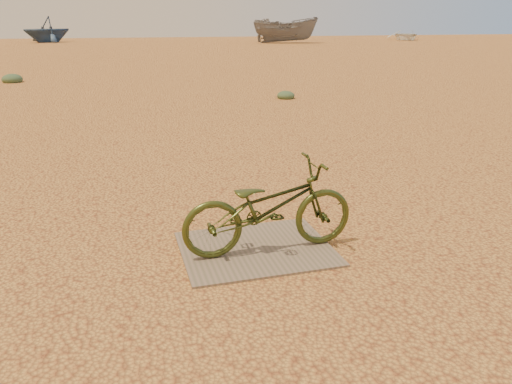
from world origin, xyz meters
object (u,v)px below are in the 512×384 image
object	(u,v)px
plywood_board	(256,249)
bicycle	(269,207)
boat_far_left	(47,29)
boat_mid_right	(286,30)
boat_far_right	(406,35)

from	to	relation	value
plywood_board	bicycle	world-z (taller)	bicycle
bicycle	boat_far_left	distance (m)	49.36
bicycle	boat_far_left	size ratio (longest dim) A/B	0.36
plywood_board	bicycle	size ratio (longest dim) A/B	0.87
bicycle	boat_mid_right	xyz separation A→B (m)	(14.62, 41.43, 0.70)
plywood_board	boat_far_left	distance (m)	49.28
boat_mid_right	boat_far_right	world-z (taller)	boat_mid_right
bicycle	boat_mid_right	size ratio (longest dim) A/B	0.27
boat_far_left	boat_mid_right	world-z (taller)	boat_far_left
bicycle	boat_far_right	distance (m)	53.22
plywood_board	bicycle	distance (m)	0.45
plywood_board	boat_mid_right	distance (m)	43.92
bicycle	plywood_board	bearing A→B (deg)	53.98
plywood_board	boat_far_left	xyz separation A→B (m)	(-6.50, 48.84, 1.18)
boat_far_right	plywood_board	bearing A→B (deg)	-101.72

